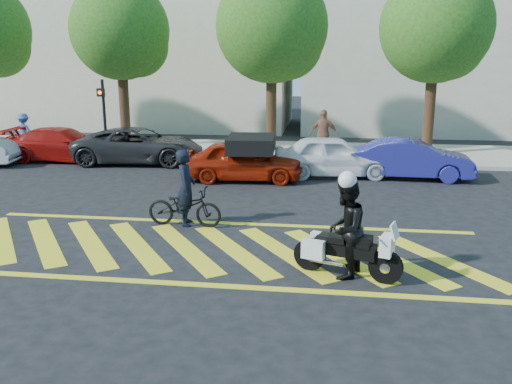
# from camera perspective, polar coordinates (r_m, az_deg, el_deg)

# --- Properties ---
(ground) EXTENTS (90.00, 90.00, 0.00)m
(ground) POSITION_cam_1_polar(r_m,az_deg,el_deg) (12.01, -4.67, -6.01)
(ground) COLOR black
(ground) RESTS_ON ground
(sidewalk) EXTENTS (60.00, 5.00, 0.15)m
(sidewalk) POSITION_cam_1_polar(r_m,az_deg,el_deg) (23.49, 1.58, 4.28)
(sidewalk) COLOR #9E998E
(sidewalk) RESTS_ON ground
(crosswalk) EXTENTS (12.33, 4.00, 0.01)m
(crosswalk) POSITION_cam_1_polar(r_m,az_deg,el_deg) (12.02, -4.86, -5.98)
(crosswalk) COLOR yellow
(crosswalk) RESTS_ON ground
(building_left) EXTENTS (16.00, 8.00, 10.00)m
(building_left) POSITION_cam_1_polar(r_m,az_deg,el_deg) (33.68, -10.78, 15.49)
(building_left) COLOR beige
(building_left) RESTS_ON ground
(building_right) EXTENTS (16.00, 8.00, 11.00)m
(building_right) POSITION_cam_1_polar(r_m,az_deg,el_deg) (32.68, 20.04, 15.83)
(building_right) COLOR beige
(building_right) RESTS_ON ground
(tree_left) EXTENTS (4.20, 4.20, 7.26)m
(tree_left) POSITION_cam_1_polar(r_m,az_deg,el_deg) (24.71, -13.78, 15.84)
(tree_left) COLOR black
(tree_left) RESTS_ON ground
(tree_center) EXTENTS (4.60, 4.60, 7.56)m
(tree_center) POSITION_cam_1_polar(r_m,az_deg,el_deg) (23.20, 2.01, 16.61)
(tree_center) COLOR black
(tree_center) RESTS_ON ground
(tree_right) EXTENTS (4.40, 4.40, 7.41)m
(tree_right) POSITION_cam_1_polar(r_m,az_deg,el_deg) (23.45, 18.66, 15.75)
(tree_right) COLOR black
(tree_right) RESTS_ON ground
(signal_pole) EXTENTS (0.28, 0.43, 3.20)m
(signal_pole) POSITION_cam_1_polar(r_m,az_deg,el_deg) (22.70, -15.75, 8.11)
(signal_pole) COLOR black
(signal_pole) RESTS_ON ground
(officer_bike) EXTENTS (0.56, 0.76, 1.91)m
(officer_bike) POSITION_cam_1_polar(r_m,az_deg,el_deg) (13.52, -7.39, 0.46)
(officer_bike) COLOR black
(officer_bike) RESTS_ON ground
(bicycle) EXTENTS (1.92, 0.79, 0.99)m
(bicycle) POSITION_cam_1_polar(r_m,az_deg,el_deg) (13.54, -7.54, -1.54)
(bicycle) COLOR black
(bicycle) RESTS_ON ground
(police_motorcycle) EXTENTS (2.08, 1.04, 0.95)m
(police_motorcycle) POSITION_cam_1_polar(r_m,az_deg,el_deg) (10.55, 9.38, -6.12)
(police_motorcycle) COLOR black
(police_motorcycle) RESTS_ON ground
(officer_moto) EXTENTS (0.98, 1.11, 1.91)m
(officer_moto) POSITION_cam_1_polar(r_m,az_deg,el_deg) (10.39, 9.40, -3.85)
(officer_moto) COLOR black
(officer_moto) RESTS_ON ground
(red_convertible) EXTENTS (4.12, 1.88, 1.37)m
(red_convertible) POSITION_cam_1_polar(r_m,az_deg,el_deg) (18.28, -1.40, 3.34)
(red_convertible) COLOR maroon
(red_convertible) RESTS_ON ground
(parked_left) EXTENTS (4.57, 1.94, 1.32)m
(parked_left) POSITION_cam_1_polar(r_m,az_deg,el_deg) (23.04, -19.60, 4.73)
(parked_left) COLOR #9A0D09
(parked_left) RESTS_ON ground
(parked_mid_left) EXTENTS (5.18, 2.74, 1.39)m
(parked_mid_left) POSITION_cam_1_polar(r_m,az_deg,el_deg) (21.76, -12.25, 4.81)
(parked_mid_left) COLOR black
(parked_mid_left) RESTS_ON ground
(parked_mid_right) EXTENTS (4.37, 2.13, 1.44)m
(parked_mid_right) POSITION_cam_1_polar(r_m,az_deg,el_deg) (19.11, 8.12, 3.78)
(parked_mid_right) COLOR white
(parked_mid_right) RESTS_ON ground
(parked_right) EXTENTS (4.17, 1.64, 1.35)m
(parked_right) POSITION_cam_1_polar(r_m,az_deg,el_deg) (19.32, 16.04, 3.35)
(parked_right) COLOR navy
(parked_right) RESTS_ON ground
(pedestrian_left) EXTENTS (1.04, 0.64, 1.55)m
(pedestrian_left) POSITION_cam_1_polar(r_m,az_deg,el_deg) (25.67, -23.22, 5.91)
(pedestrian_left) COLOR #39589D
(pedestrian_left) RESTS_ON sidewalk
(pedestrian_right) EXTENTS (1.17, 0.59, 1.92)m
(pedestrian_right) POSITION_cam_1_polar(r_m,az_deg,el_deg) (21.61, 7.14, 6.07)
(pedestrian_right) COLOR #965D44
(pedestrian_right) RESTS_ON sidewalk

